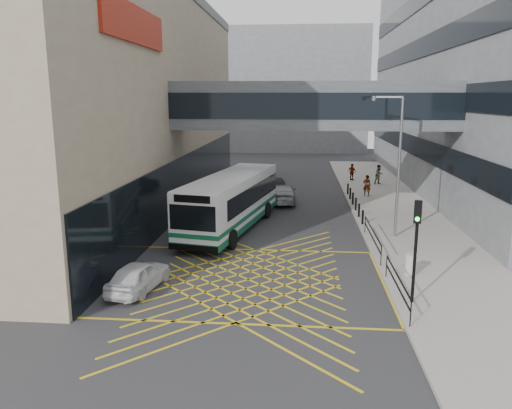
% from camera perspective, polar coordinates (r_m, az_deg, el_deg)
% --- Properties ---
extents(ground, '(120.00, 120.00, 0.00)m').
position_cam_1_polar(ground, '(22.65, -0.88, -8.58)').
color(ground, '#333335').
extents(building_whsmith, '(24.17, 42.00, 16.00)m').
position_cam_1_polar(building_whsmith, '(42.20, -24.05, 11.09)').
color(building_whsmith, gray).
rests_on(building_whsmith, ground).
extents(building_far, '(28.00, 16.00, 18.00)m').
position_cam_1_polar(building_far, '(81.19, 2.06, 12.82)').
color(building_far, slate).
rests_on(building_far, ground).
extents(skybridge, '(20.00, 4.10, 3.00)m').
position_cam_1_polar(skybridge, '(33.09, 6.51, 11.17)').
color(skybridge, '#4D5258').
rests_on(skybridge, ground).
extents(pavement, '(6.00, 54.00, 0.16)m').
position_cam_1_polar(pavement, '(37.56, 15.31, -0.49)').
color(pavement, '#9D988F').
rests_on(pavement, ground).
extents(box_junction, '(12.00, 9.00, 0.01)m').
position_cam_1_polar(box_junction, '(22.65, -0.88, -8.57)').
color(box_junction, gold).
rests_on(box_junction, ground).
extents(bus, '(5.04, 12.29, 3.36)m').
position_cam_1_polar(bus, '(30.73, -2.79, 0.46)').
color(bus, silver).
rests_on(bus, ground).
extents(car_white, '(2.32, 4.29, 1.29)m').
position_cam_1_polar(car_white, '(21.83, -13.29, -7.92)').
color(car_white, silver).
rests_on(car_white, ground).
extents(car_dark, '(3.51, 5.42, 1.58)m').
position_cam_1_polar(car_dark, '(41.25, 1.59, 2.05)').
color(car_dark, black).
rests_on(car_dark, ground).
extents(car_silver, '(2.18, 4.92, 1.52)m').
position_cam_1_polar(car_silver, '(38.66, 3.14, 1.30)').
color(car_silver, gray).
rests_on(car_silver, ground).
extents(traffic_light, '(0.32, 0.49, 4.11)m').
position_cam_1_polar(traffic_light, '(19.89, 17.84, -3.55)').
color(traffic_light, black).
rests_on(traffic_light, pavement).
extents(street_lamp, '(1.77, 0.77, 7.93)m').
position_cam_1_polar(street_lamp, '(29.16, 15.72, 5.12)').
color(street_lamp, slate).
rests_on(street_lamp, pavement).
extents(litter_bin, '(0.54, 0.54, 0.93)m').
position_cam_1_polar(litter_bin, '(23.74, 17.26, -6.56)').
color(litter_bin, '#ADA89E').
rests_on(litter_bin, pavement).
extents(kerb_railings, '(0.05, 12.54, 1.00)m').
position_cam_1_polar(kerb_railings, '(24.27, 14.22, -5.34)').
color(kerb_railings, black).
rests_on(kerb_railings, pavement).
extents(bollards, '(0.14, 10.14, 0.90)m').
position_cam_1_polar(bollards, '(37.05, 11.17, 0.38)').
color(bollards, black).
rests_on(bollards, pavement).
extents(pedestrian_a, '(0.72, 0.54, 1.72)m').
position_cam_1_polar(pedestrian_a, '(41.47, 12.55, 2.13)').
color(pedestrian_a, gray).
rests_on(pedestrian_a, pavement).
extents(pedestrian_b, '(1.00, 0.82, 1.77)m').
position_cam_1_polar(pedestrian_b, '(47.44, 13.88, 3.33)').
color(pedestrian_b, gray).
rests_on(pedestrian_b, pavement).
extents(pedestrian_c, '(1.00, 0.99, 1.60)m').
position_cam_1_polar(pedestrian_c, '(49.17, 10.93, 3.67)').
color(pedestrian_c, gray).
rests_on(pedestrian_c, pavement).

